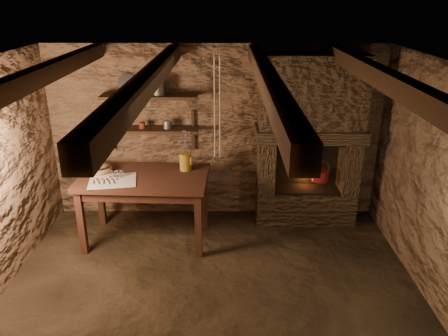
{
  "coord_description": "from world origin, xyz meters",
  "views": [
    {
      "loc": [
        0.16,
        -3.74,
        2.98
      ],
      "look_at": [
        0.13,
        0.9,
        1.13
      ],
      "focal_mm": 35.0,
      "sensor_mm": 36.0,
      "label": 1
    }
  ],
  "objects_px": {
    "stoneware_jug": "(185,154)",
    "wooden_bowl": "(99,169)",
    "work_table": "(146,205)",
    "red_pot": "(320,175)",
    "iron_stockpot": "(159,89)"
  },
  "relations": [
    {
      "from": "stoneware_jug",
      "to": "wooden_bowl",
      "type": "xyz_separation_m",
      "value": [
        -1.08,
        -0.08,
        -0.18
      ]
    },
    {
      "from": "stoneware_jug",
      "to": "wooden_bowl",
      "type": "distance_m",
      "value": 1.1
    },
    {
      "from": "work_table",
      "to": "stoneware_jug",
      "type": "height_order",
      "value": "stoneware_jug"
    },
    {
      "from": "work_table",
      "to": "red_pot",
      "type": "xyz_separation_m",
      "value": [
        2.29,
        0.5,
        0.22
      ]
    },
    {
      "from": "work_table",
      "to": "red_pot",
      "type": "bearing_deg",
      "value": 14.72
    },
    {
      "from": "stoneware_jug",
      "to": "red_pot",
      "type": "height_order",
      "value": "stoneware_jug"
    },
    {
      "from": "red_pot",
      "to": "wooden_bowl",
      "type": "bearing_deg",
      "value": -172.2
    },
    {
      "from": "iron_stockpot",
      "to": "red_pot",
      "type": "distance_m",
      "value": 2.43
    },
    {
      "from": "iron_stockpot",
      "to": "red_pot",
      "type": "relative_size",
      "value": 0.39
    },
    {
      "from": "stoneware_jug",
      "to": "red_pot",
      "type": "xyz_separation_m",
      "value": [
        1.79,
        0.31,
        -0.41
      ]
    },
    {
      "from": "work_table",
      "to": "stoneware_jug",
      "type": "xyz_separation_m",
      "value": [
        0.5,
        0.18,
        0.64
      ]
    },
    {
      "from": "wooden_bowl",
      "to": "red_pot",
      "type": "xyz_separation_m",
      "value": [
        2.87,
        0.39,
        -0.23
      ]
    },
    {
      "from": "wooden_bowl",
      "to": "stoneware_jug",
      "type": "bearing_deg",
      "value": 4.21
    },
    {
      "from": "work_table",
      "to": "wooden_bowl",
      "type": "height_order",
      "value": "wooden_bowl"
    },
    {
      "from": "wooden_bowl",
      "to": "iron_stockpot",
      "type": "xyz_separation_m",
      "value": [
        0.73,
        0.51,
        0.91
      ]
    }
  ]
}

